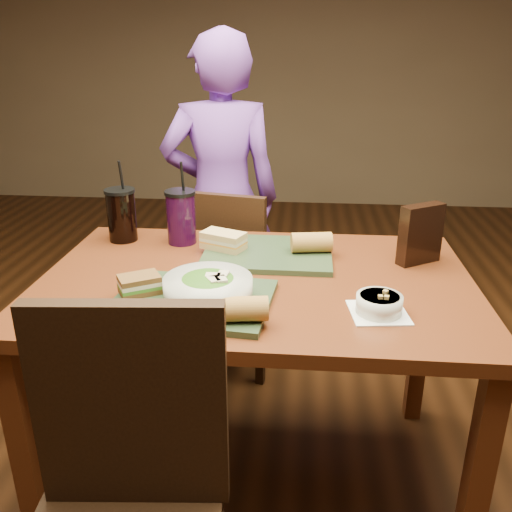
{
  "coord_description": "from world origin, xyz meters",
  "views": [
    {
      "loc": [
        0.14,
        -1.49,
        1.41
      ],
      "look_at": [
        0.0,
        0.0,
        0.82
      ],
      "focal_mm": 38.0,
      "sensor_mm": 36.0,
      "label": 1
    }
  ],
  "objects_px": {
    "diner": "(222,200)",
    "salad_bowl": "(208,288)",
    "tray_far": "(268,253)",
    "baguette_near": "(243,309)",
    "chair_near": "(123,508)",
    "sandwich_near": "(140,284)",
    "dining_table": "(256,304)",
    "sandwich_far": "(223,240)",
    "chip_bag": "(421,234)",
    "cup_cola": "(122,215)",
    "chair_far": "(225,275)",
    "soup_bowl": "(379,304)",
    "tray_near": "(193,301)",
    "cup_berry": "(181,217)",
    "baguette_far": "(311,242)"
  },
  "relations": [
    {
      "from": "diner",
      "to": "salad_bowl",
      "type": "distance_m",
      "value": 1.11
    },
    {
      "from": "tray_far",
      "to": "baguette_near",
      "type": "xyz_separation_m",
      "value": [
        -0.03,
        -0.49,
        0.04
      ]
    },
    {
      "from": "chair_near",
      "to": "sandwich_near",
      "type": "relative_size",
      "value": 7.2
    },
    {
      "from": "dining_table",
      "to": "sandwich_near",
      "type": "bearing_deg",
      "value": -150.4
    },
    {
      "from": "tray_far",
      "to": "sandwich_far",
      "type": "relative_size",
      "value": 2.6
    },
    {
      "from": "diner",
      "to": "chip_bag",
      "type": "relative_size",
      "value": 7.67
    },
    {
      "from": "chair_near",
      "to": "diner",
      "type": "height_order",
      "value": "diner"
    },
    {
      "from": "diner",
      "to": "cup_cola",
      "type": "relative_size",
      "value": 5.11
    },
    {
      "from": "chair_near",
      "to": "tray_far",
      "type": "height_order",
      "value": "chair_near"
    },
    {
      "from": "diner",
      "to": "chip_bag",
      "type": "xyz_separation_m",
      "value": [
        0.75,
        -0.72,
        0.11
      ]
    },
    {
      "from": "sandwich_far",
      "to": "chair_far",
      "type": "bearing_deg",
      "value": 98.39
    },
    {
      "from": "sandwich_far",
      "to": "cup_cola",
      "type": "bearing_deg",
      "value": 165.19
    },
    {
      "from": "tray_far",
      "to": "sandwich_far",
      "type": "xyz_separation_m",
      "value": [
        -0.15,
        0.01,
        0.04
      ]
    },
    {
      "from": "chair_far",
      "to": "cup_cola",
      "type": "bearing_deg",
      "value": -133.32
    },
    {
      "from": "diner",
      "to": "soup_bowl",
      "type": "height_order",
      "value": "diner"
    },
    {
      "from": "tray_near",
      "to": "cup_berry",
      "type": "relative_size",
      "value": 1.45
    },
    {
      "from": "baguette_far",
      "to": "diner",
      "type": "bearing_deg",
      "value": 119.98
    },
    {
      "from": "sandwich_near",
      "to": "sandwich_far",
      "type": "height_order",
      "value": "sandwich_far"
    },
    {
      "from": "chair_near",
      "to": "diner",
      "type": "distance_m",
      "value": 1.59
    },
    {
      "from": "dining_table",
      "to": "sandwich_near",
      "type": "xyz_separation_m",
      "value": [
        -0.31,
        -0.17,
        0.13
      ]
    },
    {
      "from": "baguette_far",
      "to": "tray_far",
      "type": "bearing_deg",
      "value": -177.44
    },
    {
      "from": "dining_table",
      "to": "baguette_near",
      "type": "bearing_deg",
      "value": -90.94
    },
    {
      "from": "chair_near",
      "to": "sandwich_far",
      "type": "xyz_separation_m",
      "value": [
        0.09,
        0.87,
        0.27
      ]
    },
    {
      "from": "baguette_near",
      "to": "baguette_far",
      "type": "bearing_deg",
      "value": 70.89
    },
    {
      "from": "tray_near",
      "to": "cup_cola",
      "type": "height_order",
      "value": "cup_cola"
    },
    {
      "from": "diner",
      "to": "salad_bowl",
      "type": "bearing_deg",
      "value": 86.69
    },
    {
      "from": "tray_near",
      "to": "sandwich_near",
      "type": "xyz_separation_m",
      "value": [
        -0.15,
        0.02,
        0.03
      ]
    },
    {
      "from": "baguette_near",
      "to": "chair_far",
      "type": "bearing_deg",
      "value": 101.29
    },
    {
      "from": "dining_table",
      "to": "cup_cola",
      "type": "height_order",
      "value": "cup_cola"
    },
    {
      "from": "chair_near",
      "to": "sandwich_near",
      "type": "height_order",
      "value": "chair_near"
    },
    {
      "from": "baguette_near",
      "to": "chip_bag",
      "type": "distance_m",
      "value": 0.7
    },
    {
      "from": "diner",
      "to": "baguette_near",
      "type": "xyz_separation_m",
      "value": [
        0.24,
        -1.2,
        0.06
      ]
    },
    {
      "from": "tray_far",
      "to": "cup_cola",
      "type": "xyz_separation_m",
      "value": [
        -0.53,
        0.11,
        0.09
      ]
    },
    {
      "from": "baguette_far",
      "to": "cup_berry",
      "type": "height_order",
      "value": "cup_berry"
    },
    {
      "from": "sandwich_near",
      "to": "chair_far",
      "type": "bearing_deg",
      "value": 81.82
    },
    {
      "from": "baguette_far",
      "to": "sandwich_far",
      "type": "bearing_deg",
      "value": 179.03
    },
    {
      "from": "chair_near",
      "to": "chip_bag",
      "type": "bearing_deg",
      "value": 49.66
    },
    {
      "from": "cup_cola",
      "to": "chip_bag",
      "type": "height_order",
      "value": "cup_cola"
    },
    {
      "from": "salad_bowl",
      "to": "soup_bowl",
      "type": "distance_m",
      "value": 0.45
    },
    {
      "from": "chair_far",
      "to": "baguette_far",
      "type": "height_order",
      "value": "chair_far"
    },
    {
      "from": "soup_bowl",
      "to": "cup_cola",
      "type": "height_order",
      "value": "cup_cola"
    },
    {
      "from": "tray_far",
      "to": "chip_bag",
      "type": "bearing_deg",
      "value": -1.31
    },
    {
      "from": "chair_near",
      "to": "cup_berry",
      "type": "bearing_deg",
      "value": 94.53
    },
    {
      "from": "dining_table",
      "to": "chair_far",
      "type": "relative_size",
      "value": 1.51
    },
    {
      "from": "baguette_near",
      "to": "chip_bag",
      "type": "relative_size",
      "value": 0.65
    },
    {
      "from": "sandwich_near",
      "to": "baguette_near",
      "type": "relative_size",
      "value": 1.04
    },
    {
      "from": "baguette_near",
      "to": "chip_bag",
      "type": "height_order",
      "value": "chip_bag"
    },
    {
      "from": "chair_far",
      "to": "cup_berry",
      "type": "height_order",
      "value": "cup_berry"
    },
    {
      "from": "dining_table",
      "to": "chair_near",
      "type": "xyz_separation_m",
      "value": [
        -0.21,
        -0.68,
        -0.14
      ]
    },
    {
      "from": "chair_near",
      "to": "tray_far",
      "type": "bearing_deg",
      "value": 74.71
    }
  ]
}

